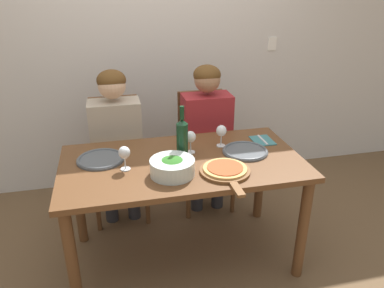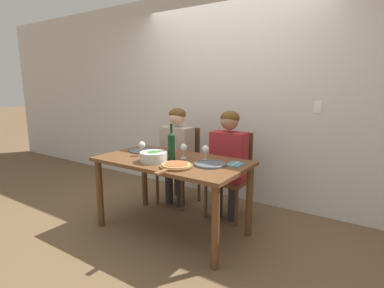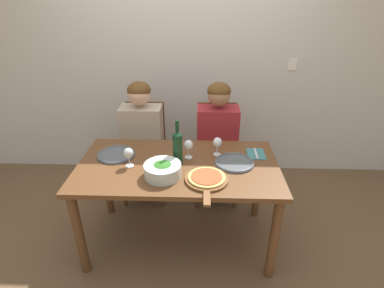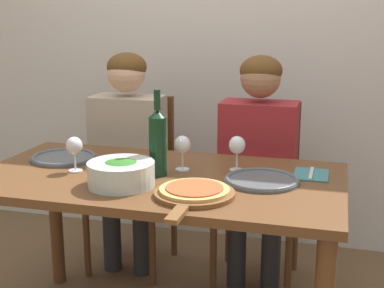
{
  "view_description": "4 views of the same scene",
  "coord_description": "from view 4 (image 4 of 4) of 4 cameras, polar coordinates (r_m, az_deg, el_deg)",
  "views": [
    {
      "loc": [
        -0.42,
        -2.06,
        1.82
      ],
      "look_at": [
        0.06,
        -0.0,
        0.87
      ],
      "focal_mm": 35.0,
      "sensor_mm": 36.0,
      "label": 1
    },
    {
      "loc": [
        1.77,
        -2.3,
        1.49
      ],
      "look_at": [
        0.14,
        0.16,
        0.9
      ],
      "focal_mm": 28.0,
      "sensor_mm": 36.0,
      "label": 2
    },
    {
      "loc": [
        0.17,
        -1.93,
        1.93
      ],
      "look_at": [
        0.1,
        0.07,
        0.9
      ],
      "focal_mm": 28.0,
      "sensor_mm": 36.0,
      "label": 3
    },
    {
      "loc": [
        0.7,
        -2.0,
        1.41
      ],
      "look_at": [
        0.13,
        0.06,
        0.89
      ],
      "focal_mm": 50.0,
      "sensor_mm": 36.0,
      "label": 4
    }
  ],
  "objects": [
    {
      "name": "dinner_plate_right",
      "position": [
        2.15,
        7.43,
        -3.82
      ],
      "size": [
        0.3,
        0.3,
        0.02
      ],
      "color": "#4C5156",
      "rests_on": "dining_table"
    },
    {
      "name": "back_wall",
      "position": [
        3.31,
        3.37,
        12.65
      ],
      "size": [
        10.0,
        0.06,
        2.7
      ],
      "color": "silver",
      "rests_on": "ground"
    },
    {
      "name": "wine_glass_left",
      "position": [
        2.3,
        -12.44,
        -0.37
      ],
      "size": [
        0.07,
        0.07,
        0.15
      ],
      "color": "silver",
      "rests_on": "dining_table"
    },
    {
      "name": "person_man",
      "position": [
        2.72,
        7.04,
        -0.88
      ],
      "size": [
        0.47,
        0.51,
        1.21
      ],
      "color": "#28282D",
      "rests_on": "ground"
    },
    {
      "name": "wine_glass_right",
      "position": [
        2.26,
        4.83,
        -0.31
      ],
      "size": [
        0.07,
        0.07,
        0.15
      ],
      "color": "silver",
      "rests_on": "dining_table"
    },
    {
      "name": "broccoli_bowl",
      "position": [
        2.09,
        -7.56,
        -3.12
      ],
      "size": [
        0.26,
        0.26,
        0.1
      ],
      "color": "silver",
      "rests_on": "dining_table"
    },
    {
      "name": "dinner_plate_left",
      "position": [
        2.52,
        -13.54,
        -1.4
      ],
      "size": [
        0.3,
        0.3,
        0.02
      ],
      "color": "#4C5156",
      "rests_on": "dining_table"
    },
    {
      "name": "chair_left",
      "position": [
        3.07,
        -5.99,
        -3.5
      ],
      "size": [
        0.42,
        0.42,
        0.96
      ],
      "color": "brown",
      "rests_on": "ground"
    },
    {
      "name": "pizza_on_board",
      "position": [
        1.96,
        0.2,
        -5.22
      ],
      "size": [
        0.3,
        0.44,
        0.04
      ],
      "color": "brown",
      "rests_on": "dining_table"
    },
    {
      "name": "fork_on_napkin",
      "position": [
        2.27,
        12.6,
        -3.19
      ],
      "size": [
        0.14,
        0.18,
        0.01
      ],
      "color": "#387075",
      "rests_on": "dining_table"
    },
    {
      "name": "wine_glass_centre",
      "position": [
        2.26,
        -1.03,
        -0.26
      ],
      "size": [
        0.07,
        0.07,
        0.15
      ],
      "color": "silver",
      "rests_on": "dining_table"
    },
    {
      "name": "dining_table",
      "position": [
        2.26,
        -3.58,
        -5.91
      ],
      "size": [
        1.51,
        0.81,
        0.76
      ],
      "color": "brown",
      "rests_on": "ground"
    },
    {
      "name": "chair_right",
      "position": [
        2.89,
        7.26,
        -4.62
      ],
      "size": [
        0.42,
        0.42,
        0.96
      ],
      "color": "brown",
      "rests_on": "ground"
    },
    {
      "name": "person_woman",
      "position": [
        2.9,
        -6.93,
        0.07
      ],
      "size": [
        0.47,
        0.51,
        1.21
      ],
      "color": "#28282D",
      "rests_on": "ground"
    },
    {
      "name": "wine_bottle",
      "position": [
        2.19,
        -3.72,
        0.3
      ],
      "size": [
        0.07,
        0.07,
        0.36
      ],
      "color": "black",
      "rests_on": "dining_table"
    }
  ]
}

